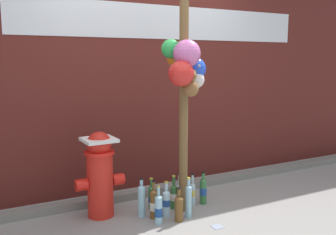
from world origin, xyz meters
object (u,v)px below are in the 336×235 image
fire_hydrant (100,173)px  bottle_3 (174,196)px  bottle_4 (203,190)px  bottle_7 (189,200)px  bottle_10 (192,193)px  bottle_0 (154,204)px  memorial_post (185,55)px  bottle_9 (179,207)px  bottle_5 (179,193)px  bottle_2 (166,202)px  bottle_6 (151,197)px  bottle_8 (142,200)px  bottle_1 (159,209)px

fire_hydrant → bottle_3: size_ratio=2.39×
bottle_4 → bottle_7: 0.38m
fire_hydrant → bottle_10: (0.93, -0.17, -0.30)m
bottle_10 → bottle_0: bearing=-167.0°
bottle_7 → bottle_0: bearing=156.8°
memorial_post → bottle_9: bearing=-131.9°
bottle_7 → bottle_9: (-0.13, -0.04, -0.03)m
bottle_5 → bottle_7: 0.35m
bottle_2 → bottle_9: size_ratio=1.07×
memorial_post → bottle_9: size_ratio=7.98×
bottle_4 → bottle_7: bottle_7 is taller
bottle_7 → bottle_10: bottle_7 is taller
bottle_3 → bottle_6: bottle_3 is taller
fire_hydrant → bottle_0: fire_hydrant is taller
fire_hydrant → bottle_6: 0.60m
bottle_9 → bottle_3: bearing=70.5°
bottle_3 → bottle_6: size_ratio=1.08×
bottle_5 → bottle_3: bearing=-142.2°
bottle_9 → memorial_post: bearing=48.1°
bottle_7 → bottle_8: (-0.39, 0.22, -0.00)m
memorial_post → bottle_10: bearing=33.8°
bottle_0 → bottle_3: 0.30m
bottle_3 → bottle_5: bearing=37.8°
bottle_5 → bottle_8: (-0.48, -0.12, 0.05)m
bottle_5 → bottle_6: bearing=176.6°
bottle_4 → bottle_3: bearing=175.4°
bottle_2 → bottle_9: bottle_2 is taller
bottle_4 → bottle_6: bottle_4 is taller
fire_hydrant → bottle_9: bearing=-36.8°
fire_hydrant → bottle_1: bearing=-44.9°
fire_hydrant → bottle_4: (1.05, -0.19, -0.29)m
bottle_4 → bottle_10: size_ratio=1.03×
memorial_post → bottle_1: bearing=-158.1°
memorial_post → bottle_3: size_ratio=7.53×
bottle_6 → bottle_10: (0.42, -0.11, 0.01)m
bottle_8 → bottle_10: bearing=2.7°
fire_hydrant → bottle_10: fire_hydrant is taller
bottle_10 → bottle_5: bearing=140.2°
fire_hydrant → bottle_5: 0.89m
fire_hydrant → bottle_5: bearing=-5.6°
bottle_9 → bottle_10: bottle_10 is taller
bottle_1 → bottle_7: 0.32m
bottle_2 → bottle_8: (-0.21, 0.11, 0.02)m
bottle_0 → bottle_5: bottle_0 is taller
fire_hydrant → bottle_2: 0.70m
bottle_3 → bottle_8: (-0.37, -0.03, 0.03)m
memorial_post → bottle_2: 1.42m
bottle_5 → bottle_0: bearing=-152.3°
fire_hydrant → bottle_4: bearing=-10.4°
bottle_5 → bottle_6: 0.31m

